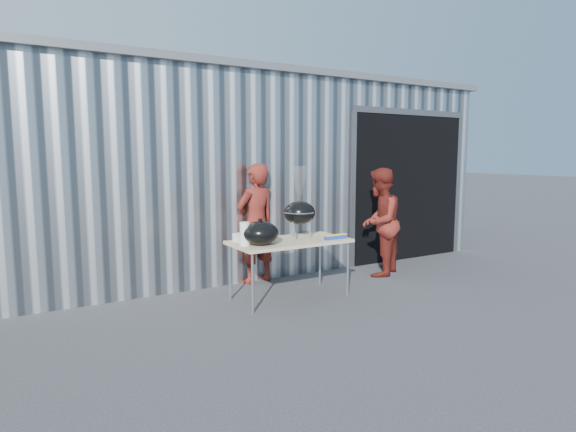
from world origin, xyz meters
TOP-DOWN VIEW (x-y plane):
  - ground at (0.00, 0.00)m, footprint 80.00×80.00m
  - building at (0.92, 4.59)m, footprint 8.20×6.20m
  - folding_table at (0.30, 0.74)m, footprint 1.50×0.75m
  - kettle_grill at (0.48, 0.80)m, footprint 0.41×0.41m
  - grill_lid at (-0.18, 0.64)m, footprint 0.44×0.44m
  - paper_towels at (-0.36, 0.69)m, footprint 0.12×0.12m
  - white_tub at (-0.25, 0.97)m, footprint 0.20×0.15m
  - foil_box at (0.83, 0.49)m, footprint 0.32×0.05m
  - person_cook at (0.28, 1.63)m, footprint 0.68×0.50m
  - person_bystander at (2.09, 1.06)m, footprint 1.00×0.94m

SIDE VIEW (x-z plane):
  - ground at x=0.00m, z-range 0.00..0.00m
  - folding_table at x=0.30m, z-range 0.33..1.08m
  - foil_box at x=0.83m, z-range 0.75..0.81m
  - white_tub at x=-0.25m, z-range 0.75..0.85m
  - person_bystander at x=2.09m, z-range 0.00..1.63m
  - person_cook at x=0.28m, z-range 0.00..1.70m
  - paper_towels at x=-0.36m, z-range 0.75..1.03m
  - grill_lid at x=-0.18m, z-range 0.74..1.05m
  - kettle_grill at x=0.48m, z-range 0.71..1.64m
  - building at x=0.92m, z-range -0.01..3.09m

